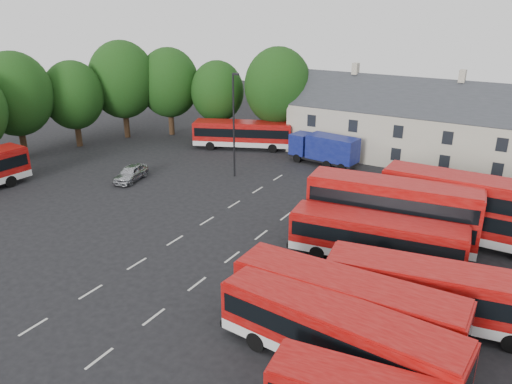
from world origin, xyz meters
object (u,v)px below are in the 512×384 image
(silver_car, at_px, (131,173))
(lamppost, at_px, (234,123))
(bus_dd_south, at_px, (392,209))
(box_truck, at_px, (325,148))

(silver_car, distance_m, lamppost, 11.15)
(bus_dd_south, relative_size, lamppost, 1.18)
(silver_car, bearing_deg, box_truck, 32.03)
(box_truck, bearing_deg, lamppost, -120.90)
(bus_dd_south, height_order, box_truck, bus_dd_south)
(bus_dd_south, xyz_separation_m, silver_car, (-25.57, 0.65, -1.98))
(bus_dd_south, relative_size, box_truck, 1.56)
(box_truck, bearing_deg, silver_car, -128.00)
(box_truck, height_order, lamppost, lamppost)
(box_truck, distance_m, silver_car, 20.06)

